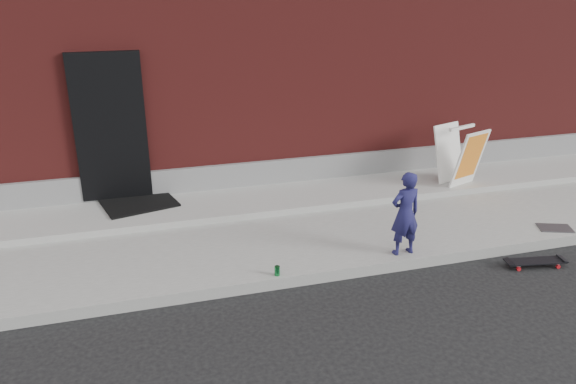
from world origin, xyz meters
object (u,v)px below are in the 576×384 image
object	(u,v)px
pizza_sign	(460,155)
child	(405,214)
skateboard	(536,261)
soda_can	(277,271)

from	to	relation	value
pizza_sign	child	bearing A→B (deg)	-136.21
skateboard	child	bearing A→B (deg)	160.88
pizza_sign	soda_can	distance (m)	4.24
pizza_sign	skateboard	bearing A→B (deg)	-97.93
child	skateboard	distance (m)	1.84
child	soda_can	size ratio (longest dim) A/B	9.24
pizza_sign	soda_can	size ratio (longest dim) A/B	8.15
skateboard	pizza_sign	world-z (taller)	pizza_sign
skateboard	pizza_sign	size ratio (longest dim) A/B	0.81
skateboard	pizza_sign	distance (m)	2.57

